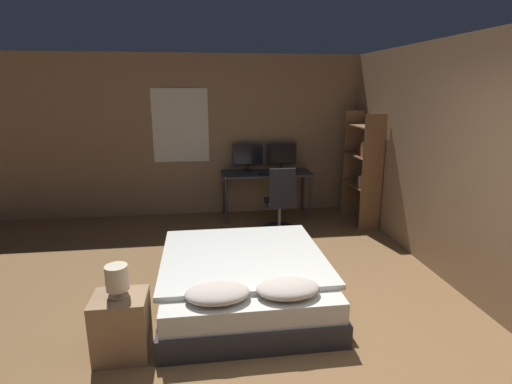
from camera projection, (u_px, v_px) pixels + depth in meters
ground_plane at (311, 380)px, 3.04m from camera, size 20.00×20.00×0.00m
wall_back at (245, 136)px, 6.87m from camera, size 12.00×0.08×2.70m
wall_side_right at (454, 163)px, 4.40m from camera, size 0.06×12.00×2.70m
bed at (244, 280)px, 4.12m from camera, size 1.67×1.91×0.55m
nightstand at (122, 326)px, 3.27m from camera, size 0.44×0.37×0.53m
bedside_lamp at (117, 279)px, 3.16m from camera, size 0.18×0.18×0.27m
desk at (267, 178)px, 6.72m from camera, size 1.50×0.62×0.78m
monitor_left at (248, 155)px, 6.79m from camera, size 0.52×0.16×0.45m
monitor_right at (281, 155)px, 6.87m from camera, size 0.52×0.16×0.45m
keyboard at (269, 174)px, 6.50m from camera, size 0.35×0.13×0.02m
computer_mouse at (284, 173)px, 6.53m from camera, size 0.07×0.05×0.04m
office_chair at (280, 206)px, 6.11m from camera, size 0.52×0.52×1.01m
bookshelf at (364, 165)px, 6.30m from camera, size 0.33×0.84×1.79m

